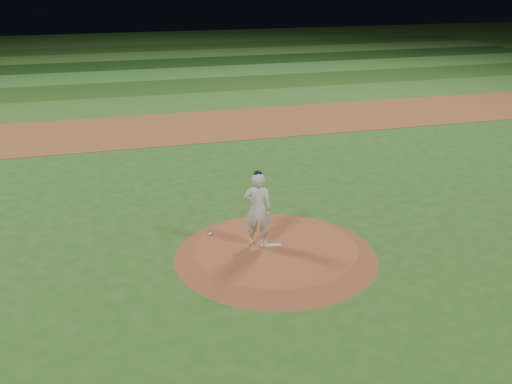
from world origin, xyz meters
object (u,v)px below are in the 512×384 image
object	(u,v)px
pitchers_mound	(276,251)
pitching_rubber	(271,245)
rosin_bag	(210,234)
pitcher_on_mound	(258,209)

from	to	relation	value
pitchers_mound	pitching_rubber	xyz separation A→B (m)	(-0.11, 0.13, 0.14)
pitching_rubber	rosin_bag	xyz separation A→B (m)	(-1.46, 1.12, 0.02)
pitchers_mound	rosin_bag	size ratio (longest dim) A/B	45.58
pitching_rubber	pitcher_on_mound	bearing A→B (deg)	163.60
pitching_rubber	rosin_bag	bearing A→B (deg)	155.88
rosin_bag	pitcher_on_mound	distance (m)	1.79
pitchers_mound	pitcher_on_mound	bearing A→B (deg)	144.08
pitchers_mound	rosin_bag	bearing A→B (deg)	141.53
rosin_bag	pitcher_on_mound	xyz separation A→B (m)	(1.14, -0.94, 1.01)
pitchers_mound	rosin_bag	distance (m)	2.01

